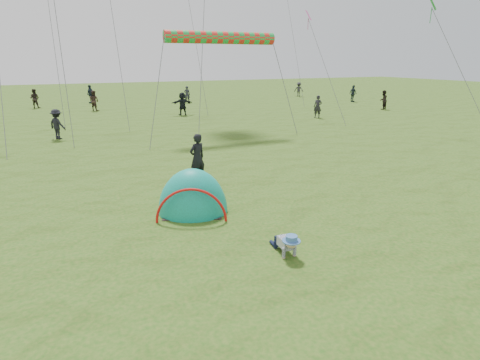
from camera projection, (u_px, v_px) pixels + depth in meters
name	position (u px, v px, depth m)	size (l,w,h in m)	color
ground	(319.00, 244.00, 8.77)	(140.00, 140.00, 0.00)	#1E5212
crawling_toddler	(287.00, 243.00, 8.23)	(0.51, 0.73, 0.56)	black
popup_tent	(193.00, 211.00, 10.65)	(1.95, 1.60, 2.52)	#147561
standing_adult	(197.00, 158.00, 13.10)	(0.62, 0.41, 1.70)	black
crowd_person_0	(318.00, 107.00, 27.64)	(0.60, 0.39, 1.64)	black
crowd_person_1	(35.00, 99.00, 33.24)	(0.82, 0.64, 1.68)	#2B2220
crowd_person_3	(57.00, 124.00, 20.18)	(1.04, 0.60, 1.62)	black
crowd_person_5	(182.00, 104.00, 28.97)	(1.62, 0.52, 1.75)	black
crowd_person_7	(383.00, 100.00, 32.37)	(0.79, 0.62, 1.63)	black
crowd_person_8	(91.00, 94.00, 37.16)	(1.04, 0.43, 1.77)	#212B3B
crowd_person_9	(299.00, 89.00, 43.94)	(1.06, 0.61, 1.64)	#2A292E
crowd_person_12	(187.00, 94.00, 37.49)	(0.59, 0.39, 1.63)	#252530
crowd_person_13	(94.00, 101.00, 31.47)	(0.82, 0.64, 1.68)	#3B2824
crowd_person_14	(353.00, 94.00, 38.24)	(0.98, 0.41, 1.67)	#27343D
rainbow_tube_kite	(221.00, 38.00, 19.91)	(0.64, 0.64, 6.16)	red
diamond_kite_5	(308.00, 15.00, 26.54)	(0.75, 0.75, 0.00)	#EA4DA5
diamond_kite_9	(433.00, 3.00, 21.19)	(0.84, 0.84, 0.00)	green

